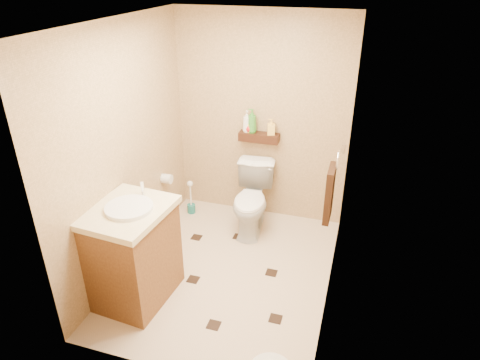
% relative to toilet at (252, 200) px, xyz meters
% --- Properties ---
extents(ground, '(2.50, 2.50, 0.00)m').
position_rel_toilet_xyz_m(ground, '(-0.02, -0.83, -0.38)').
color(ground, '#CAB194').
rests_on(ground, ground).
extents(wall_back, '(2.00, 0.04, 2.40)m').
position_rel_toilet_xyz_m(wall_back, '(-0.02, 0.42, 0.82)').
color(wall_back, tan).
rests_on(wall_back, ground).
extents(wall_front, '(2.00, 0.04, 2.40)m').
position_rel_toilet_xyz_m(wall_front, '(-0.02, -2.08, 0.82)').
color(wall_front, tan).
rests_on(wall_front, ground).
extents(wall_left, '(0.04, 2.50, 2.40)m').
position_rel_toilet_xyz_m(wall_left, '(-1.02, -0.83, 0.82)').
color(wall_left, tan).
rests_on(wall_left, ground).
extents(wall_right, '(0.04, 2.50, 2.40)m').
position_rel_toilet_xyz_m(wall_right, '(0.98, -0.83, 0.82)').
color(wall_right, tan).
rests_on(wall_right, ground).
extents(ceiling, '(2.00, 2.50, 0.02)m').
position_rel_toilet_xyz_m(ceiling, '(-0.02, -0.83, 2.02)').
color(ceiling, silver).
rests_on(ceiling, wall_back).
extents(wall_shelf, '(0.46, 0.14, 0.10)m').
position_rel_toilet_xyz_m(wall_shelf, '(-0.02, 0.34, 0.64)').
color(wall_shelf, '#371B0F').
rests_on(wall_shelf, wall_back).
extents(floor_accents, '(1.25, 1.44, 0.01)m').
position_rel_toilet_xyz_m(floor_accents, '(0.02, -0.87, -0.38)').
color(floor_accents, black).
rests_on(floor_accents, ground).
extents(toilet, '(0.51, 0.80, 0.77)m').
position_rel_toilet_xyz_m(toilet, '(0.00, 0.00, 0.00)').
color(toilet, white).
rests_on(toilet, ground).
extents(vanity, '(0.70, 0.82, 1.08)m').
position_rel_toilet_xyz_m(vanity, '(-0.72, -1.39, 0.10)').
color(vanity, brown).
rests_on(vanity, ground).
extents(toilet_brush, '(0.10, 0.10, 0.44)m').
position_rel_toilet_xyz_m(toilet_brush, '(-0.82, 0.12, -0.23)').
color(toilet_brush, '#1A6965').
rests_on(toilet_brush, ground).
extents(towel_ring, '(0.12, 0.30, 0.76)m').
position_rel_toilet_xyz_m(towel_ring, '(0.89, -0.58, 0.56)').
color(towel_ring, silver).
rests_on(towel_ring, wall_right).
extents(toilet_paper, '(0.12, 0.11, 0.12)m').
position_rel_toilet_xyz_m(toilet_paper, '(-0.96, -0.18, 0.22)').
color(toilet_paper, white).
rests_on(toilet_paper, wall_left).
extents(bottle_a, '(0.13, 0.13, 0.25)m').
position_rel_toilet_xyz_m(bottle_a, '(-0.16, 0.34, 0.81)').
color(bottle_a, silver).
rests_on(bottle_a, wall_shelf).
extents(bottle_b, '(0.08, 0.08, 0.16)m').
position_rel_toilet_xyz_m(bottle_b, '(-0.15, 0.34, 0.76)').
color(bottle_b, yellow).
rests_on(bottle_b, wall_shelf).
extents(bottle_c, '(0.14, 0.14, 0.14)m').
position_rel_toilet_xyz_m(bottle_c, '(-0.13, 0.34, 0.75)').
color(bottle_c, red).
rests_on(bottle_c, wall_shelf).
extents(bottle_d, '(0.11, 0.11, 0.28)m').
position_rel_toilet_xyz_m(bottle_d, '(-0.10, 0.34, 0.82)').
color(bottle_d, '#37842C').
rests_on(bottle_d, wall_shelf).
extents(bottle_e, '(0.10, 0.10, 0.18)m').
position_rel_toilet_xyz_m(bottle_e, '(0.12, 0.34, 0.78)').
color(bottle_e, '#F8C852').
rests_on(bottle_e, wall_shelf).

